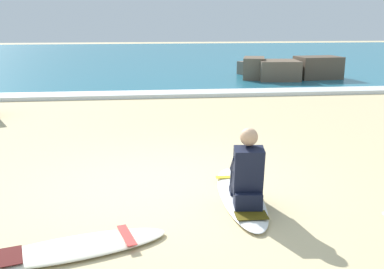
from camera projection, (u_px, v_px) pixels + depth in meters
ground_plane at (163, 188)px, 6.05m from camera, size 80.00×80.00×0.00m
sea at (143, 57)px, 26.43m from camera, size 80.00×28.00×0.10m
breaking_foam at (149, 94)px, 13.27m from camera, size 80.00×0.90×0.11m
surfboard_main at (240, 196)px, 5.69m from camera, size 0.60×2.14×0.08m
surfer_seated at (247, 175)px, 5.27m from camera, size 0.42×0.73×0.95m
surfboard_spare_near at (74, 248)px, 4.39m from camera, size 1.95×1.01×0.08m
rock_outcrop_distant at (282, 70)px, 16.56m from camera, size 3.71×3.49×0.90m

